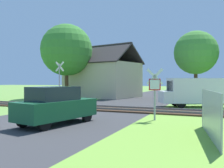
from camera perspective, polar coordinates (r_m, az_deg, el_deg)
ground_plane at (r=12.39m, az=-15.92°, el=-8.82°), size 160.00×160.00×0.00m
road_asphalt at (r=13.99m, az=-10.80°, el=-7.68°), size 7.92×80.00×0.01m
grass_verge at (r=7.89m, az=17.69°, el=-14.39°), size 6.00×20.00×0.01m
rail_track at (r=18.01m, az=-2.69°, el=-5.58°), size 60.00×2.60×0.22m
stop_sign_near at (r=13.08m, az=9.74°, el=-1.22°), size 0.87×0.21×2.70m
crossing_sign_far at (r=21.97m, az=-11.93°, el=0.97°), size 0.88×0.13×3.71m
house at (r=31.28m, az=-2.29°, el=1.19°), size 10.01×8.07×6.51m
tree_right at (r=27.50m, az=18.61°, el=6.78°), size 4.51×4.51×7.21m
tree_left at (r=29.94m, az=-10.35°, el=7.64°), size 6.04×6.04×8.66m
mail_truck at (r=20.46m, az=18.23°, el=-1.54°), size 5.22×3.78×2.24m
parked_car at (r=12.00m, az=-12.66°, el=-4.82°), size 2.39×4.24×1.78m
fence_panel at (r=9.76m, az=21.51°, el=-6.41°), size 0.72×4.29×1.70m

